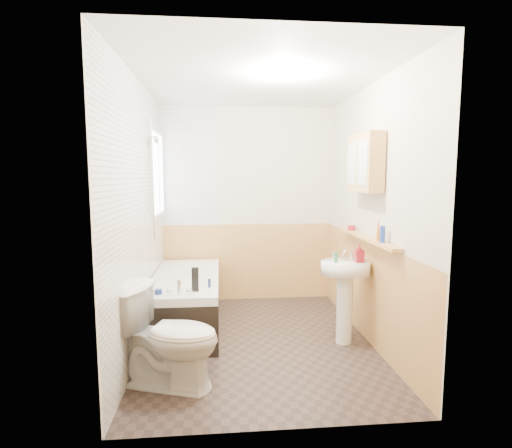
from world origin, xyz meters
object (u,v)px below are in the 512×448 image
object	(u,v)px
bathtub	(186,299)
sink	(345,285)
pine_shelf	(366,238)
toilet	(169,337)
medicine_cabinet	(365,163)

from	to	relation	value
bathtub	sink	size ratio (longest dim) A/B	1.81
bathtub	pine_shelf	world-z (taller)	pine_shelf
sink	toilet	bearing A→B (deg)	-147.88
sink	medicine_cabinet	distance (m)	1.18
toilet	medicine_cabinet	bearing A→B (deg)	-49.74
pine_shelf	medicine_cabinet	size ratio (longest dim) A/B	2.27
toilet	pine_shelf	size ratio (longest dim) A/B	0.58
pine_shelf	medicine_cabinet	bearing A→B (deg)	139.81
toilet	medicine_cabinet	world-z (taller)	medicine_cabinet
bathtub	toilet	distance (m)	1.28
bathtub	pine_shelf	xyz separation A→B (m)	(1.77, -0.59, 0.75)
medicine_cabinet	pine_shelf	bearing A→B (deg)	-40.19
bathtub	toilet	xyz separation A→B (m)	(-0.03, -1.27, 0.10)
medicine_cabinet	sink	bearing A→B (deg)	-166.43
bathtub	toilet	bearing A→B (deg)	-91.35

